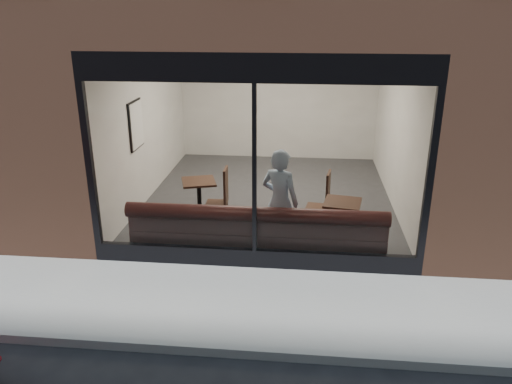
# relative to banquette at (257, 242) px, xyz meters

# --- Properties ---
(ground) EXTENTS (120.00, 120.00, 0.00)m
(ground) POSITION_rel_banquette_xyz_m (0.00, -2.45, -0.23)
(ground) COLOR black
(ground) RESTS_ON ground
(sidewalk_near) EXTENTS (40.00, 2.00, 0.01)m
(sidewalk_near) POSITION_rel_banquette_xyz_m (0.00, -1.45, -0.22)
(sidewalk_near) COLOR gray
(sidewalk_near) RESTS_ON ground
(kerb_near) EXTENTS (40.00, 0.10, 0.12)m
(kerb_near) POSITION_rel_banquette_xyz_m (0.00, -2.50, -0.17)
(kerb_near) COLOR gray
(kerb_near) RESTS_ON ground
(host_building_pier_left) EXTENTS (2.50, 12.00, 3.20)m
(host_building_pier_left) POSITION_rel_banquette_xyz_m (-3.75, 5.55, 1.38)
(host_building_pier_left) COLOR brown
(host_building_pier_left) RESTS_ON ground
(host_building_pier_right) EXTENTS (2.50, 12.00, 3.20)m
(host_building_pier_right) POSITION_rel_banquette_xyz_m (3.75, 5.55, 1.38)
(host_building_pier_right) COLOR brown
(host_building_pier_right) RESTS_ON ground
(host_building_backfill) EXTENTS (5.00, 6.00, 3.20)m
(host_building_backfill) POSITION_rel_banquette_xyz_m (0.00, 8.55, 1.38)
(host_building_backfill) COLOR brown
(host_building_backfill) RESTS_ON ground
(cafe_floor) EXTENTS (6.00, 6.00, 0.00)m
(cafe_floor) POSITION_rel_banquette_xyz_m (0.00, 2.55, -0.21)
(cafe_floor) COLOR #2D2D30
(cafe_floor) RESTS_ON ground
(cafe_ceiling) EXTENTS (6.00, 6.00, 0.00)m
(cafe_ceiling) POSITION_rel_banquette_xyz_m (0.00, 2.55, 2.97)
(cafe_ceiling) COLOR white
(cafe_ceiling) RESTS_ON host_building_upper
(cafe_wall_back) EXTENTS (5.00, 0.00, 5.00)m
(cafe_wall_back) POSITION_rel_banquette_xyz_m (0.00, 5.54, 1.37)
(cafe_wall_back) COLOR silver
(cafe_wall_back) RESTS_ON ground
(cafe_wall_left) EXTENTS (0.00, 6.00, 6.00)m
(cafe_wall_left) POSITION_rel_banquette_xyz_m (-2.49, 2.55, 1.37)
(cafe_wall_left) COLOR silver
(cafe_wall_left) RESTS_ON ground
(cafe_wall_right) EXTENTS (0.00, 6.00, 6.00)m
(cafe_wall_right) POSITION_rel_banquette_xyz_m (2.49, 2.55, 1.37)
(cafe_wall_right) COLOR silver
(cafe_wall_right) RESTS_ON ground
(storefront_kick) EXTENTS (5.00, 0.10, 0.30)m
(storefront_kick) POSITION_rel_banquette_xyz_m (0.00, -0.40, -0.08)
(storefront_kick) COLOR black
(storefront_kick) RESTS_ON ground
(storefront_header) EXTENTS (5.00, 0.10, 0.40)m
(storefront_header) POSITION_rel_banquette_xyz_m (0.00, -0.40, 2.77)
(storefront_header) COLOR black
(storefront_header) RESTS_ON host_building_upper
(storefront_mullion) EXTENTS (0.06, 0.10, 2.50)m
(storefront_mullion) POSITION_rel_banquette_xyz_m (0.00, -0.40, 1.32)
(storefront_mullion) COLOR black
(storefront_mullion) RESTS_ON storefront_kick
(storefront_glass) EXTENTS (4.80, 0.00, 4.80)m
(storefront_glass) POSITION_rel_banquette_xyz_m (0.00, -0.43, 1.33)
(storefront_glass) COLOR white
(storefront_glass) RESTS_ON storefront_kick
(banquette) EXTENTS (4.00, 0.55, 0.45)m
(banquette) POSITION_rel_banquette_xyz_m (0.00, 0.00, 0.00)
(banquette) COLOR #381514
(banquette) RESTS_ON cafe_floor
(person) EXTENTS (0.74, 0.64, 1.73)m
(person) POSITION_rel_banquette_xyz_m (0.34, 0.19, 0.64)
(person) COLOR #9EB9D5
(person) RESTS_ON cafe_floor
(cafe_table_left) EXTENTS (0.74, 0.74, 0.04)m
(cafe_table_left) POSITION_rel_banquette_xyz_m (-1.21, 1.35, 0.52)
(cafe_table_left) COLOR black
(cafe_table_left) RESTS_ON cafe_floor
(cafe_table_right) EXTENTS (0.68, 0.68, 0.04)m
(cafe_table_right) POSITION_rel_banquette_xyz_m (1.36, 0.55, 0.52)
(cafe_table_right) COLOR black
(cafe_table_right) RESTS_ON cafe_floor
(cafe_chair_left) EXTENTS (0.40, 0.40, 0.04)m
(cafe_chair_left) POSITION_rel_banquette_xyz_m (-0.93, 1.54, 0.01)
(cafe_chair_left) COLOR black
(cafe_chair_left) RESTS_ON cafe_floor
(cafe_chair_right) EXTENTS (0.46, 0.46, 0.04)m
(cafe_chair_right) POSITION_rel_banquette_xyz_m (0.97, 1.53, 0.01)
(cafe_chair_right) COLOR black
(cafe_chair_right) RESTS_ON cafe_floor
(wall_poster) EXTENTS (0.02, 0.64, 0.85)m
(wall_poster) POSITION_rel_banquette_xyz_m (-2.45, 1.78, 1.45)
(wall_poster) COLOR white
(wall_poster) RESTS_ON cafe_wall_left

